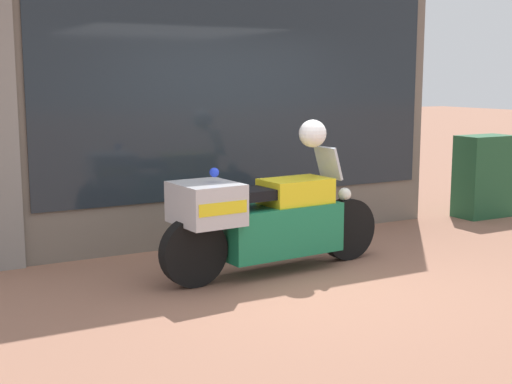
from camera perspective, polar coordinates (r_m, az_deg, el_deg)
name	(u,v)px	position (r m, az deg, el deg)	size (l,w,h in m)	color
ground_plane	(306,281)	(6.84, 4.04, -7.09)	(60.00, 60.00, 0.00)	#8E604C
shop_building	(186,75)	(8.16, -5.64, 9.27)	(5.94, 0.55, 3.85)	#6B6056
window_display	(235,196)	(8.59, -1.65, -0.35)	(4.76, 0.30, 2.08)	slate
paramedic_motorcycle	(264,219)	(6.92, 0.63, -2.17)	(2.49, 0.68, 1.22)	black
utility_cabinet	(483,176)	(10.29, 17.73, 1.21)	(0.76, 0.44, 1.12)	#1E4C2D
white_helmet	(313,134)	(7.15, 4.55, 4.69)	(0.28, 0.28, 0.28)	white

